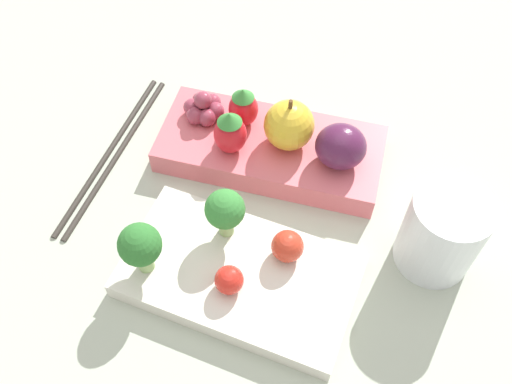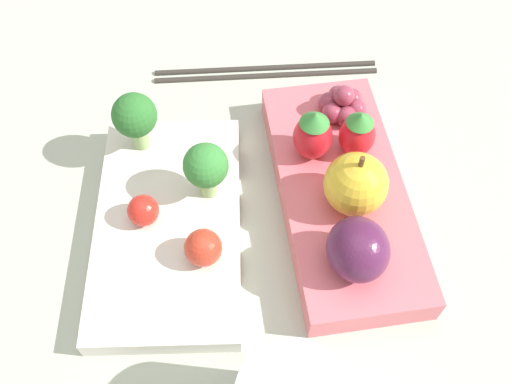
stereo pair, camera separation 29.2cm
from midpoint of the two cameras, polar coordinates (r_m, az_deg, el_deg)
ground_plane at (r=0.48m, az=16.35°, el=-8.97°), size 4.00×4.00×0.00m
bento_box_savoury at (r=0.44m, az=8.40°, el=-11.80°), size 0.21×0.14×0.02m
bento_box_fruit at (r=0.49m, az=24.19°, el=-7.74°), size 0.22×0.10×0.03m
broccoli_floret_0 at (r=0.42m, az=12.96°, el=-6.29°), size 0.03×0.03×0.05m
broccoli_floret_1 at (r=0.43m, az=4.82°, el=-0.82°), size 0.04×0.04×0.05m
cherry_tomato_0 at (r=0.42m, az=6.50°, el=-10.68°), size 0.02×0.02×0.02m
cherry_tomato_1 at (r=0.42m, az=13.34°, el=-14.43°), size 0.03×0.03×0.03m
apple at (r=0.45m, az=26.82°, el=-7.45°), size 0.05×0.05×0.06m
strawberry_0 at (r=0.48m, az=25.93°, el=-2.30°), size 0.03×0.03×0.04m
strawberry_1 at (r=0.46m, az=22.19°, el=-2.52°), size 0.03×0.03×0.05m
plum at (r=0.44m, az=28.01°, el=-13.65°), size 0.05×0.04×0.04m
grape_cluster at (r=0.50m, az=23.69°, el=0.90°), size 0.04×0.04×0.03m
chopsticks_pair at (r=0.55m, az=14.84°, el=5.32°), size 0.04×0.21×0.01m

